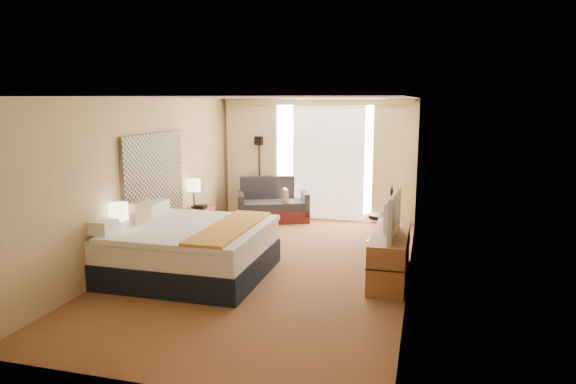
% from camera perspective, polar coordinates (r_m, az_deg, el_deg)
% --- Properties ---
extents(floor, '(4.20, 7.00, 0.02)m').
position_cam_1_polar(floor, '(8.09, -2.00, -8.32)').
color(floor, maroon).
rests_on(floor, ground).
extents(ceiling, '(4.20, 7.00, 0.02)m').
position_cam_1_polar(ceiling, '(7.67, -2.13, 10.43)').
color(ceiling, silver).
rests_on(ceiling, wall_back).
extents(wall_back, '(4.20, 0.02, 2.60)m').
position_cam_1_polar(wall_back, '(11.13, 3.30, 3.65)').
color(wall_back, tan).
rests_on(wall_back, ground).
extents(wall_front, '(4.20, 0.02, 2.60)m').
position_cam_1_polar(wall_front, '(4.63, -15.10, -6.08)').
color(wall_front, tan).
rests_on(wall_front, ground).
extents(wall_left, '(0.02, 7.00, 2.60)m').
position_cam_1_polar(wall_left, '(8.63, -15.51, 1.37)').
color(wall_left, tan).
rests_on(wall_left, ground).
extents(wall_right, '(0.02, 7.00, 2.60)m').
position_cam_1_polar(wall_right, '(7.43, 13.59, 0.09)').
color(wall_right, tan).
rests_on(wall_right, ground).
extents(headboard, '(0.06, 1.85, 1.50)m').
position_cam_1_polar(headboard, '(8.78, -14.62, 1.43)').
color(headboard, black).
rests_on(headboard, wall_left).
extents(nightstand_left, '(0.45, 0.52, 0.55)m').
position_cam_1_polar(nightstand_left, '(7.86, -17.61, -7.25)').
color(nightstand_left, olive).
rests_on(nightstand_left, floor).
extents(nightstand_right, '(0.45, 0.52, 0.55)m').
position_cam_1_polar(nightstand_right, '(9.97, -9.85, -3.25)').
color(nightstand_right, olive).
rests_on(nightstand_right, floor).
extents(media_dresser, '(0.50, 1.80, 0.70)m').
position_cam_1_polar(media_dresser, '(7.66, 11.26, -6.83)').
color(media_dresser, olive).
rests_on(media_dresser, floor).
extents(window, '(2.30, 0.02, 2.30)m').
position_cam_1_polar(window, '(11.05, 4.54, 3.69)').
color(window, white).
rests_on(window, wall_back).
extents(curtains, '(4.12, 0.19, 2.56)m').
position_cam_1_polar(curtains, '(11.01, 3.16, 4.14)').
color(curtains, beige).
rests_on(curtains, floor).
extents(bed, '(2.23, 2.04, 1.08)m').
position_cam_1_polar(bed, '(7.77, -11.01, -6.22)').
color(bed, black).
rests_on(bed, floor).
extents(loveseat, '(1.67, 1.30, 0.92)m').
position_cam_1_polar(loveseat, '(11.06, -1.68, -1.61)').
color(loveseat, '#531718').
rests_on(loveseat, floor).
extents(floor_lamp, '(0.23, 0.23, 1.79)m').
position_cam_1_polar(floor_lamp, '(11.27, -3.23, 3.54)').
color(floor_lamp, black).
rests_on(floor_lamp, floor).
extents(desk_chair, '(0.50, 0.50, 1.03)m').
position_cam_1_polar(desk_chair, '(9.44, 10.59, -2.88)').
color(desk_chair, black).
rests_on(desk_chair, floor).
extents(lamp_left, '(0.27, 0.27, 0.58)m').
position_cam_1_polar(lamp_left, '(7.66, -18.32, -2.15)').
color(lamp_left, black).
rests_on(lamp_left, nightstand_left).
extents(lamp_right, '(0.26, 0.26, 0.55)m').
position_cam_1_polar(lamp_right, '(9.79, -10.45, 0.68)').
color(lamp_right, black).
rests_on(lamp_right, nightstand_right).
extents(tissue_box, '(0.15, 0.15, 0.11)m').
position_cam_1_polar(tissue_box, '(7.86, -16.37, -4.70)').
color(tissue_box, '#89A3D3').
rests_on(tissue_box, nightstand_left).
extents(telephone, '(0.21, 0.17, 0.08)m').
position_cam_1_polar(telephone, '(9.79, -9.66, -1.62)').
color(telephone, black).
rests_on(telephone, nightstand_right).
extents(television, '(0.20, 1.07, 0.61)m').
position_cam_1_polar(television, '(7.25, 10.89, -2.45)').
color(television, black).
rests_on(television, media_dresser).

